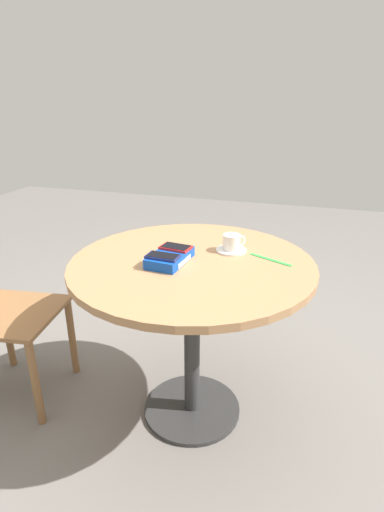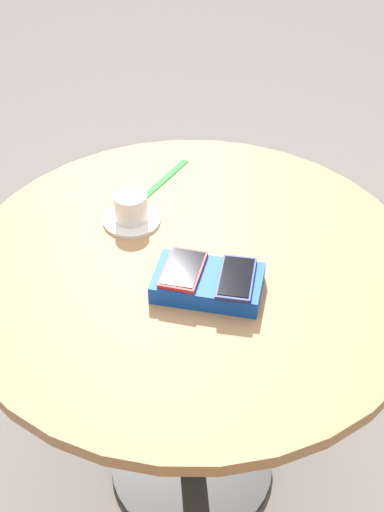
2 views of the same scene
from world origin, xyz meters
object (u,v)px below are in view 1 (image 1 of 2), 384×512
(phone_navy, at_px, (163,256))
(coffee_cup, at_px, (232,242))
(saucer, at_px, (231,250))
(round_table, at_px, (192,290))
(chair_near_window, at_px, (0,313))
(phone_box, at_px, (170,257))
(lanyard_strap, at_px, (271,260))
(phone_red, at_px, (176,247))

(phone_navy, distance_m, coffee_cup, 0.33)
(saucer, height_order, coffee_cup, coffee_cup)
(round_table, distance_m, chair_near_window, 0.93)
(phone_box, bearing_deg, lanyard_strap, -69.94)
(phone_box, bearing_deg, chair_near_window, 95.85)
(round_table, xyz_separation_m, phone_red, (0.01, 0.07, 0.18))
(phone_box, bearing_deg, coffee_cup, -47.40)
(round_table, height_order, chair_near_window, chair_near_window)
(phone_navy, relative_size, coffee_cup, 1.41)
(phone_navy, xyz_separation_m, phone_red, (0.11, -0.02, -0.00))
(round_table, bearing_deg, phone_red, 81.91)
(round_table, relative_size, lanyard_strap, 5.19)
(saucer, bearing_deg, round_table, 139.50)
(phone_red, relative_size, lanyard_strap, 0.69)
(phone_box, distance_m, coffee_cup, 0.29)
(saucer, bearing_deg, phone_navy, 138.94)
(phone_box, bearing_deg, phone_navy, 171.74)
(phone_navy, distance_m, phone_red, 0.11)
(phone_red, xyz_separation_m, lanyard_strap, (0.09, -0.37, -0.04))
(phone_box, height_order, phone_navy, phone_navy)
(round_table, height_order, phone_box, phone_box)
(phone_box, distance_m, saucer, 0.28)
(saucer, bearing_deg, coffee_cup, -53.35)
(phone_box, bearing_deg, saucer, -47.35)
(chair_near_window, bearing_deg, lanyard_strap, -79.47)
(phone_navy, distance_m, saucer, 0.33)
(phone_navy, relative_size, saucer, 1.01)
(phone_red, bearing_deg, lanyard_strap, -76.71)
(phone_red, xyz_separation_m, coffee_cup, (0.14, -0.20, -0.00))
(chair_near_window, bearing_deg, phone_navy, -88.07)
(round_table, xyz_separation_m, phone_box, (-0.04, 0.08, 0.15))
(round_table, bearing_deg, lanyard_strap, -71.92)
(phone_red, bearing_deg, coffee_cup, -54.96)
(phone_box, relative_size, chair_near_window, 0.28)
(phone_red, bearing_deg, phone_navy, 171.92)
(phone_navy, relative_size, phone_red, 1.00)
(round_table, xyz_separation_m, lanyard_strap, (0.10, -0.30, 0.13))
(saucer, bearing_deg, phone_box, 132.65)
(round_table, bearing_deg, phone_navy, 138.10)
(round_table, relative_size, phone_red, 7.53)
(phone_box, distance_m, lanyard_strap, 0.41)
(phone_navy, bearing_deg, chair_near_window, 91.93)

